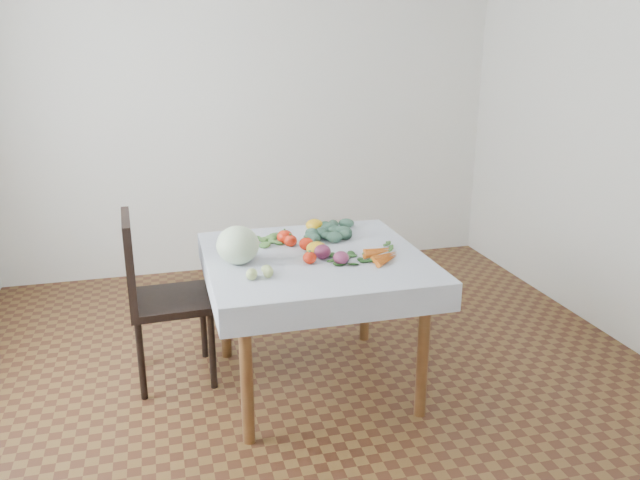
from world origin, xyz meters
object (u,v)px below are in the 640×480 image
object	(u,v)px
cabbage	(238,245)
carrot_bunch	(383,255)
table	(315,273)
heirloom_back	(315,225)
chair	(153,288)

from	to	relation	value
cabbage	carrot_bunch	size ratio (longest dim) A/B	0.80
table	heirloom_back	bearing A→B (deg)	75.54
table	carrot_bunch	xyz separation A→B (m)	(0.33, -0.12, 0.12)
cabbage	carrot_bunch	bearing A→B (deg)	-8.13
table	heirloom_back	distance (m)	0.46
table	heirloom_back	world-z (taller)	heirloom_back
heirloom_back	carrot_bunch	distance (m)	0.59
heirloom_back	carrot_bunch	size ratio (longest dim) A/B	0.39
chair	carrot_bunch	size ratio (longest dim) A/B	3.57
chair	cabbage	size ratio (longest dim) A/B	4.48
cabbage	carrot_bunch	xyz separation A→B (m)	(0.74, -0.10, -0.08)
chair	table	bearing A→B (deg)	-17.90
table	carrot_bunch	world-z (taller)	carrot_bunch
table	chair	size ratio (longest dim) A/B	1.04
cabbage	table	bearing A→B (deg)	2.81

